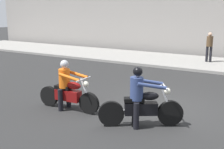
# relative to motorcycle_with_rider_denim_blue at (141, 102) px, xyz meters

# --- Properties ---
(ground_plane) EXTENTS (80.00, 80.00, 0.00)m
(ground_plane) POSITION_rel_motorcycle_with_rider_denim_blue_xyz_m (-0.03, 1.65, -0.65)
(ground_plane) COLOR #262626
(sidewalk_slab) EXTENTS (40.00, 4.40, 0.14)m
(sidewalk_slab) POSITION_rel_motorcycle_with_rider_denim_blue_xyz_m (-0.03, 9.65, -0.58)
(sidewalk_slab) COLOR gray
(sidewalk_slab) RESTS_ON ground_plane
(motorcycle_with_rider_denim_blue) EXTENTS (1.95, 1.29, 1.59)m
(motorcycle_with_rider_denim_blue) POSITION_rel_motorcycle_with_rider_denim_blue_xyz_m (0.00, 0.00, 0.00)
(motorcycle_with_rider_denim_blue) COLOR black
(motorcycle_with_rider_denim_blue) RESTS_ON ground_plane
(motorcycle_with_rider_orange_stripe) EXTENTS (2.14, 0.70, 1.53)m
(motorcycle_with_rider_orange_stripe) POSITION_rel_motorcycle_with_rider_denim_blue_xyz_m (-2.43, 0.02, -0.02)
(motorcycle_with_rider_orange_stripe) COLOR black
(motorcycle_with_rider_orange_stripe) RESTS_ON ground_plane
(pedestrian_bystander) EXTENTS (0.34, 0.34, 1.65)m
(pedestrian_bystander) POSITION_rel_motorcycle_with_rider_denim_blue_xyz_m (-0.45, 9.88, 0.45)
(pedestrian_bystander) COLOR black
(pedestrian_bystander) RESTS_ON sidewalk_slab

